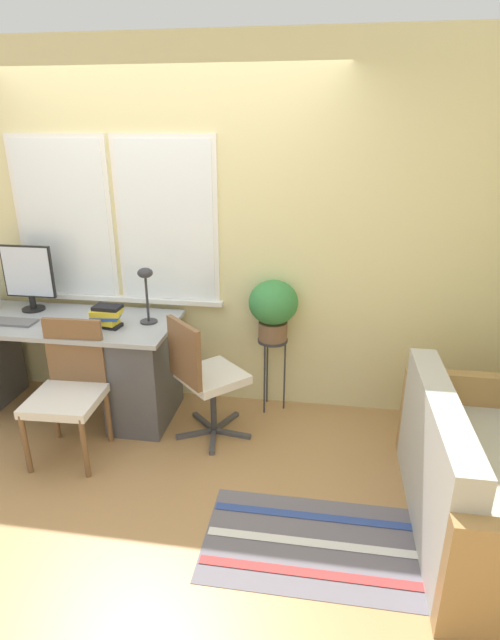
# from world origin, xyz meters

# --- Properties ---
(ground_plane) EXTENTS (14.00, 14.00, 0.00)m
(ground_plane) POSITION_xyz_m (0.00, 0.00, 0.00)
(ground_plane) COLOR tan
(wall_back_with_window) EXTENTS (9.00, 0.12, 2.70)m
(wall_back_with_window) POSITION_xyz_m (-0.02, 0.78, 1.35)
(wall_back_with_window) COLOR beige
(wall_back_with_window) RESTS_ON ground_plane
(desk) EXTENTS (1.86, 0.70, 0.77)m
(desk) POSITION_xyz_m (-0.85, 0.35, 0.41)
(desk) COLOR #9EA3A8
(desk) RESTS_ON ground_plane
(monitor) EXTENTS (0.40, 0.17, 0.51)m
(monitor) POSITION_xyz_m (-1.08, 0.53, 1.04)
(monitor) COLOR black
(monitor) RESTS_ON desk
(keyboard) EXTENTS (0.39, 0.14, 0.02)m
(keyboard) POSITION_xyz_m (-1.10, 0.24, 0.78)
(keyboard) COLOR slate
(keyboard) RESTS_ON desk
(mouse) EXTENTS (0.04, 0.06, 0.03)m
(mouse) POSITION_xyz_m (-0.82, 0.25, 0.79)
(mouse) COLOR slate
(mouse) RESTS_ON desk
(desk_lamp) EXTENTS (0.13, 0.13, 0.41)m
(desk_lamp) POSITION_xyz_m (-0.10, 0.41, 1.07)
(desk_lamp) COLOR #2D2D33
(desk_lamp) RESTS_ON desk
(book_stack) EXTENTS (0.22, 0.17, 0.16)m
(book_stack) POSITION_xyz_m (-0.36, 0.28, 0.86)
(book_stack) COLOR black
(book_stack) RESTS_ON desk
(desk_chair_wooden) EXTENTS (0.47, 0.47, 0.91)m
(desk_chair_wooden) POSITION_xyz_m (-0.49, -0.12, 0.48)
(desk_chair_wooden) COLOR brown
(desk_chair_wooden) RESTS_ON ground_plane
(office_chair_swivel) EXTENTS (0.59, 0.59, 0.92)m
(office_chair_swivel) POSITION_xyz_m (0.36, 0.18, 0.49)
(office_chair_swivel) COLOR #47474C
(office_chair_swivel) RESTS_ON ground_plane
(couch_loveseat) EXTENTS (0.76, 1.45, 0.80)m
(couch_loveseat) POSITION_xyz_m (2.04, -0.46, 0.28)
(couch_loveseat) COLOR beige
(couch_loveseat) RESTS_ON ground_plane
(plant_stand) EXTENTS (0.23, 0.23, 0.60)m
(plant_stand) POSITION_xyz_m (0.78, 0.64, 0.51)
(plant_stand) COLOR #333338
(plant_stand) RESTS_ON ground_plane
(potted_plant) EXTENTS (0.37, 0.37, 0.46)m
(potted_plant) POSITION_xyz_m (0.78, 0.64, 0.86)
(potted_plant) COLOR brown
(potted_plant) RESTS_ON plant_stand
(floor_rug_striped) EXTENTS (1.16, 0.70, 0.01)m
(floor_rug_striped) POSITION_xyz_m (1.15, -0.73, 0.00)
(floor_rug_striped) COLOR slate
(floor_rug_striped) RESTS_ON ground_plane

